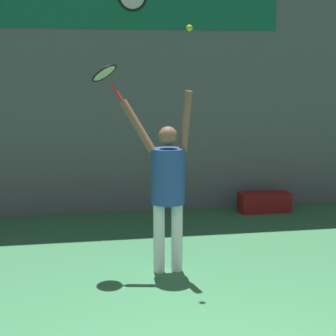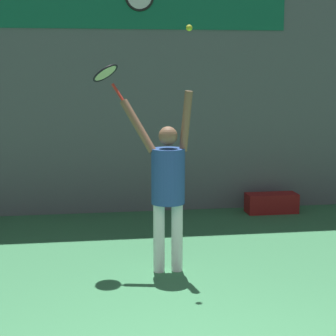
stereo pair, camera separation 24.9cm
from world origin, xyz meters
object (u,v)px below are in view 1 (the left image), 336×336
object	(u,v)px
tennis_player	(168,181)
equipment_bag	(264,202)
tennis_racket	(105,75)
tennis_ball	(189,28)

from	to	relation	value
tennis_player	equipment_bag	distance (m)	3.47
tennis_player	tennis_racket	bearing A→B (deg)	150.39
tennis_racket	tennis_ball	xyz separation A→B (m)	(0.86, -0.49, 0.50)
tennis_racket	tennis_ball	distance (m)	1.11
tennis_player	tennis_racket	distance (m)	1.40
tennis_ball	equipment_bag	distance (m)	4.21
tennis_ball	tennis_player	bearing A→B (deg)	149.72
tennis_player	equipment_bag	size ratio (longest dim) A/B	2.51
tennis_player	equipment_bag	bearing A→B (deg)	50.92
tennis_racket	equipment_bag	size ratio (longest dim) A/B	0.52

